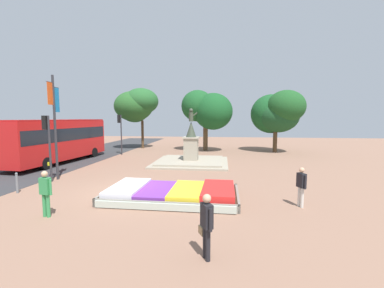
% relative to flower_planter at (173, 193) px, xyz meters
% --- Properties ---
extents(ground_plane, '(75.87, 75.87, 0.00)m').
position_rel_flower_planter_xyz_m(ground_plane, '(-2.37, 0.67, -0.25)').
color(ground_plane, '#8C6651').
extents(flower_planter, '(6.12, 3.46, 0.59)m').
position_rel_flower_planter_xyz_m(flower_planter, '(0.00, 0.00, 0.00)').
color(flower_planter, '#38281C').
rests_on(flower_planter, ground_plane).
extents(statue_monument, '(5.94, 5.94, 4.47)m').
position_rel_flower_planter_xyz_m(statue_monument, '(-0.29, 9.25, 0.33)').
color(statue_monument, '#9F9581').
rests_on(statue_monument, ground_plane).
extents(traffic_light_mid_block, '(0.41, 0.29, 3.84)m').
position_rel_flower_planter_xyz_m(traffic_light_mid_block, '(-7.77, 2.27, 2.39)').
color(traffic_light_mid_block, '#2D2D33').
rests_on(traffic_light_mid_block, ground_plane).
extents(traffic_light_far_corner, '(0.41, 0.29, 4.01)m').
position_rel_flower_planter_xyz_m(traffic_light_far_corner, '(-7.95, 13.31, 2.54)').
color(traffic_light_far_corner, '#2D2D33').
rests_on(traffic_light_far_corner, ground_plane).
extents(banner_pole, '(0.14, 1.27, 6.20)m').
position_rel_flower_planter_xyz_m(banner_pole, '(-7.65, 2.81, 3.21)').
color(banner_pole, '#2D2D33').
rests_on(banner_pole, ground_plane).
extents(city_bus, '(3.28, 10.29, 3.57)m').
position_rel_flower_planter_xyz_m(city_bus, '(-11.29, 8.30, 1.79)').
color(city_bus, red).
rests_on(city_bus, ground_plane).
extents(pedestrian_with_handbag, '(0.44, 0.68, 1.76)m').
position_rel_flower_planter_xyz_m(pedestrian_with_handbag, '(1.84, -4.92, 0.75)').
color(pedestrian_with_handbag, black).
rests_on(pedestrian_with_handbag, ground_plane).
extents(pedestrian_near_planter, '(0.56, 0.28, 1.76)m').
position_rel_flower_planter_xyz_m(pedestrian_near_planter, '(-4.30, -2.75, 0.78)').
color(pedestrian_near_planter, '#338C4C').
rests_on(pedestrian_near_planter, ground_plane).
extents(pedestrian_crossing_plaza, '(0.35, 0.54, 1.68)m').
position_rel_flower_planter_xyz_m(pedestrian_crossing_plaza, '(5.51, -0.48, 0.72)').
color(pedestrian_crossing_plaza, beige).
rests_on(pedestrian_crossing_plaza, ground_plane).
extents(kerb_bollard_mid_b, '(0.12, 0.12, 1.04)m').
position_rel_flower_planter_xyz_m(kerb_bollard_mid_b, '(-7.83, -0.07, 0.29)').
color(kerb_bollard_mid_b, slate).
rests_on(kerb_bollard_mid_b, ground_plane).
extents(park_tree_far_left, '(5.34, 5.76, 6.56)m').
position_rel_flower_planter_xyz_m(park_tree_far_left, '(8.02, 17.27, 3.99)').
color(park_tree_far_left, '#4C3823').
rests_on(park_tree_far_left, ground_plane).
extents(park_tree_behind_statue, '(5.26, 4.71, 7.20)m').
position_rel_flower_planter_xyz_m(park_tree_behind_statue, '(-8.08, 18.64, 4.98)').
color(park_tree_behind_statue, '#4C3823').
rests_on(park_tree_behind_statue, ground_plane).
extents(park_tree_far_right, '(5.66, 4.55, 6.78)m').
position_rel_flower_planter_xyz_m(park_tree_far_right, '(0.49, 17.09, 4.39)').
color(park_tree_far_right, brown).
rests_on(park_tree_far_right, ground_plane).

